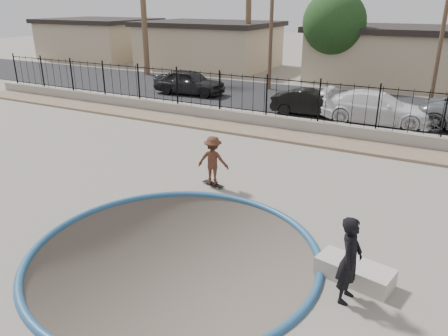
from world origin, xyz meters
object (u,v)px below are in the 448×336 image
object	(u,v)px
concrete_ledge	(354,272)
car_a	(190,82)
skater	(213,163)
videographer	(350,260)
car_c	(377,108)
car_b	(310,103)
skateboard	(213,184)

from	to	relation	value
concrete_ledge	car_a	world-z (taller)	car_a
skater	concrete_ledge	world-z (taller)	skater
videographer	car_c	bearing A→B (deg)	11.32
concrete_ledge	car_b	world-z (taller)	car_b
skater	videographer	size ratio (longest dim) A/B	0.86
concrete_ledge	car_a	xyz separation A→B (m)	(-13.77, 15.00, 0.61)
skateboard	concrete_ledge	bearing A→B (deg)	-14.43
videographer	car_c	world-z (taller)	videographer
videographer	car_a	world-z (taller)	videographer
skater	videographer	bearing A→B (deg)	132.40
videographer	car_a	size ratio (longest dim) A/B	0.40
skateboard	car_c	world-z (taller)	car_c
skateboard	concrete_ledge	size ratio (longest dim) A/B	0.53
car_a	skater	bearing A→B (deg)	-148.42
skater	videographer	distance (m)	6.42
concrete_ledge	car_c	world-z (taller)	car_c
concrete_ledge	car_b	size ratio (longest dim) A/B	0.40
skater	concrete_ledge	bearing A→B (deg)	138.15
skateboard	concrete_ledge	world-z (taller)	concrete_ledge
videographer	concrete_ledge	xyz separation A→B (m)	(0.00, 0.74, -0.72)
skateboard	car_c	size ratio (longest dim) A/B	0.16
skateboard	car_c	xyz separation A→B (m)	(3.19, 10.40, 0.74)
skateboard	car_b	bearing A→B (deg)	106.21
skateboard	car_b	xyz separation A→B (m)	(-0.13, 10.40, 0.63)
videographer	car_c	xyz separation A→B (m)	(-2.03, 14.14, -0.12)
car_a	car_b	bearing A→B (deg)	-104.66
concrete_ledge	car_b	distance (m)	14.44
car_b	skater	bearing A→B (deg)	175.14
skateboard	skater	bearing A→B (deg)	-74.50
skater	skateboard	world-z (taller)	skater
skater	skateboard	bearing A→B (deg)	-101.92
concrete_ledge	skateboard	bearing A→B (deg)	150.07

